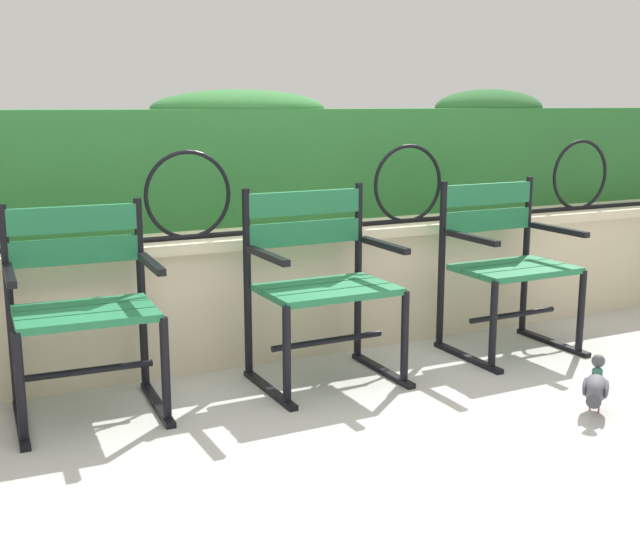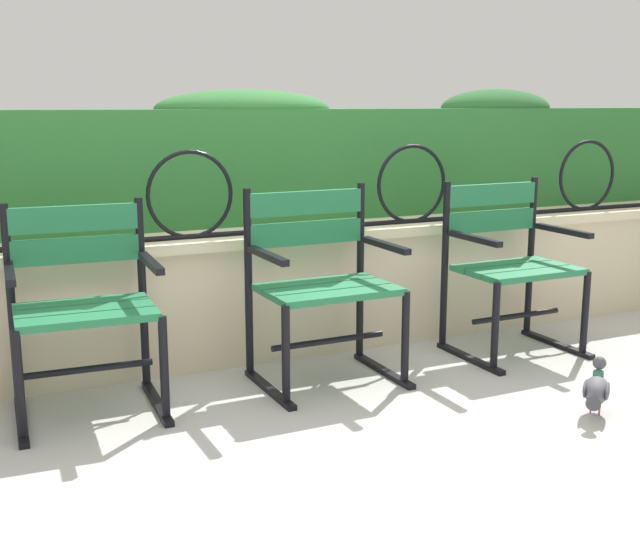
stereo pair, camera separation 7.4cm
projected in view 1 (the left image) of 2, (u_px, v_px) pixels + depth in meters
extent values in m
plane|color=#B7B5AF|center=(328.00, 397.00, 3.53)|extent=(60.00, 60.00, 0.00)
cube|color=beige|center=(264.00, 297.00, 4.11)|extent=(7.13, 0.35, 0.58)
cube|color=beige|center=(263.00, 236.00, 4.05)|extent=(7.13, 0.41, 0.05)
cylinder|color=black|center=(269.00, 231.00, 3.97)|extent=(6.59, 0.02, 0.02)
torus|color=black|center=(188.00, 195.00, 3.76)|extent=(0.42, 0.02, 0.42)
torus|color=black|center=(408.00, 184.00, 4.28)|extent=(0.42, 0.02, 0.42)
torus|color=black|center=(580.00, 175.00, 4.80)|extent=(0.42, 0.02, 0.42)
cube|color=#2D7033|center=(232.00, 165.00, 4.36)|extent=(6.98, 0.51, 0.60)
ellipsoid|color=#2F6B32|center=(240.00, 109.00, 4.32)|extent=(0.99, 0.46, 0.21)
ellipsoid|color=#2A612F|center=(489.00, 108.00, 5.04)|extent=(0.76, 0.46, 0.24)
cube|color=#237547|center=(90.00, 321.00, 3.09)|extent=(0.55, 0.15, 0.03)
cube|color=#237547|center=(85.00, 313.00, 3.22)|extent=(0.55, 0.15, 0.03)
cube|color=#237547|center=(81.00, 305.00, 3.34)|extent=(0.55, 0.15, 0.03)
cube|color=#237547|center=(73.00, 219.00, 3.36)|extent=(0.54, 0.06, 0.11)
cube|color=#237547|center=(75.00, 251.00, 3.39)|extent=(0.54, 0.06, 0.11)
cylinder|color=black|center=(142.00, 296.00, 3.54)|extent=(0.04, 0.04, 0.86)
cylinder|color=black|center=(166.00, 371.00, 3.20)|extent=(0.04, 0.04, 0.44)
cube|color=black|center=(157.00, 404.00, 3.41)|extent=(0.06, 0.52, 0.02)
cube|color=black|center=(151.00, 264.00, 3.29)|extent=(0.05, 0.40, 0.03)
cylinder|color=black|center=(10.00, 308.00, 3.33)|extent=(0.04, 0.04, 0.86)
cylinder|color=black|center=(20.00, 390.00, 2.99)|extent=(0.04, 0.04, 0.44)
cube|color=black|center=(21.00, 424.00, 3.20)|extent=(0.06, 0.52, 0.02)
cube|color=black|center=(9.00, 275.00, 3.07)|extent=(0.05, 0.40, 0.03)
cylinder|color=black|center=(89.00, 371.00, 3.27)|extent=(0.52, 0.05, 0.03)
cube|color=#237547|center=(342.00, 296.00, 3.51)|extent=(0.59, 0.13, 0.03)
cube|color=#237547|center=(328.00, 289.00, 3.63)|extent=(0.59, 0.13, 0.03)
cube|color=#237547|center=(314.00, 284.00, 3.75)|extent=(0.59, 0.13, 0.03)
cube|color=#237547|center=(304.00, 203.00, 3.76)|extent=(0.59, 0.04, 0.11)
cube|color=#237547|center=(304.00, 233.00, 3.79)|extent=(0.59, 0.04, 0.11)
cylinder|color=black|center=(358.00, 273.00, 3.97)|extent=(0.04, 0.04, 0.89)
cylinder|color=black|center=(405.00, 339.00, 3.64)|extent=(0.04, 0.04, 0.44)
cube|color=black|center=(382.00, 370.00, 3.84)|extent=(0.05, 0.52, 0.02)
cube|color=black|center=(384.00, 245.00, 3.72)|extent=(0.04, 0.40, 0.03)
cylinder|color=black|center=(247.00, 285.00, 3.70)|extent=(0.04, 0.04, 0.89)
cylinder|color=black|center=(287.00, 357.00, 3.38)|extent=(0.04, 0.04, 0.44)
cube|color=black|center=(269.00, 390.00, 3.58)|extent=(0.05, 0.52, 0.02)
cube|color=black|center=(268.00, 256.00, 3.46)|extent=(0.04, 0.40, 0.03)
cylinder|color=black|center=(328.00, 341.00, 3.68)|extent=(0.56, 0.04, 0.03)
cube|color=#237547|center=(533.00, 274.00, 3.96)|extent=(0.57, 0.14, 0.03)
cube|color=#237547|center=(515.00, 269.00, 4.08)|extent=(0.57, 0.14, 0.03)
cube|color=#237547|center=(497.00, 264.00, 4.20)|extent=(0.57, 0.14, 0.03)
cube|color=#237547|center=(488.00, 194.00, 4.21)|extent=(0.56, 0.04, 0.11)
cube|color=#237547|center=(487.00, 220.00, 4.24)|extent=(0.56, 0.04, 0.11)
cylinder|color=black|center=(526.00, 257.00, 4.41)|extent=(0.04, 0.04, 0.88)
cylinder|color=black|center=(581.00, 313.00, 4.08)|extent=(0.04, 0.04, 0.44)
cube|color=black|center=(552.00, 342.00, 4.29)|extent=(0.05, 0.52, 0.02)
cube|color=black|center=(559.00, 230.00, 4.17)|extent=(0.04, 0.40, 0.03)
cylinder|color=black|center=(442.00, 266.00, 4.16)|extent=(0.04, 0.04, 0.88)
cylinder|color=black|center=(493.00, 327.00, 3.83)|extent=(0.04, 0.04, 0.44)
cube|color=black|center=(467.00, 357.00, 4.04)|extent=(0.05, 0.52, 0.02)
cube|color=black|center=(472.00, 238.00, 3.92)|extent=(0.04, 0.40, 0.03)
cylinder|color=black|center=(513.00, 315.00, 4.13)|extent=(0.54, 0.04, 0.03)
ellipsoid|color=#5B5B66|center=(596.00, 388.00, 3.34)|extent=(0.21, 0.20, 0.11)
cylinder|color=#2D6B56|center=(597.00, 375.00, 3.39)|extent=(0.07, 0.07, 0.06)
sphere|color=#494951|center=(598.00, 361.00, 3.40)|extent=(0.06, 0.06, 0.06)
cone|color=black|center=(599.00, 360.00, 3.43)|extent=(0.03, 0.03, 0.01)
cone|color=#404047|center=(594.00, 398.00, 3.23)|extent=(0.10, 0.10, 0.06)
ellipsoid|color=#4E4E56|center=(585.00, 386.00, 3.34)|extent=(0.12, 0.11, 0.07)
ellipsoid|color=#4E4E56|center=(607.00, 389.00, 3.31)|extent=(0.12, 0.11, 0.07)
cylinder|color=#C6515B|center=(590.00, 405.00, 3.37)|extent=(0.01, 0.01, 0.05)
cylinder|color=#C6515B|center=(599.00, 408.00, 3.34)|extent=(0.01, 0.01, 0.05)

